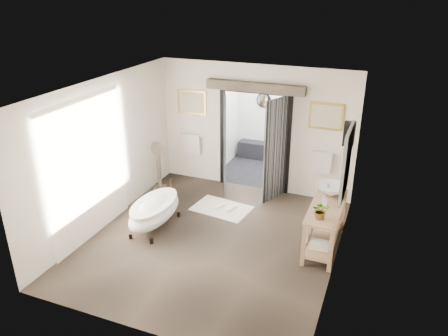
% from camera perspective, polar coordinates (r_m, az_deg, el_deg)
% --- Properties ---
extents(ground_plane, '(5.00, 5.00, 0.00)m').
position_cam_1_polar(ground_plane, '(8.37, -1.53, -9.41)').
color(ground_plane, brown).
extents(room_shell, '(4.52, 5.02, 2.91)m').
position_cam_1_polar(room_shell, '(7.45, -2.26, 2.33)').
color(room_shell, silver).
rests_on(room_shell, ground_plane).
extents(shower_room, '(2.22, 2.01, 2.51)m').
position_cam_1_polar(shower_room, '(11.41, 6.31, 4.67)').
color(shower_room, black).
rests_on(shower_room, ground_plane).
extents(back_wall_dressing, '(3.82, 0.78, 2.52)m').
position_cam_1_polar(back_wall_dressing, '(9.68, 3.76, 5.44)').
color(back_wall_dressing, black).
rests_on(back_wall_dressing, ground_plane).
extents(clawfoot_tub, '(0.70, 1.56, 0.76)m').
position_cam_1_polar(clawfoot_tub, '(8.70, -9.06, -5.51)').
color(clawfoot_tub, black).
rests_on(clawfoot_tub, ground_plane).
extents(vanity, '(0.57, 1.60, 0.85)m').
position_cam_1_polar(vanity, '(8.15, 12.89, -6.89)').
color(vanity, tan).
rests_on(vanity, ground_plane).
extents(pedestal_mirror, '(0.35, 0.23, 1.20)m').
position_cam_1_polar(pedestal_mirror, '(10.19, -8.48, -0.14)').
color(pedestal_mirror, '#6E624E').
rests_on(pedestal_mirror, ground_plane).
extents(rug, '(1.30, 0.95, 0.01)m').
position_cam_1_polar(rug, '(9.44, -0.31, -5.29)').
color(rug, silver).
rests_on(rug, ground_plane).
extents(slippers, '(0.45, 0.30, 0.05)m').
position_cam_1_polar(slippers, '(9.40, 0.11, -5.16)').
color(slippers, silver).
rests_on(slippers, rug).
extents(basin, '(0.58, 0.58, 0.19)m').
position_cam_1_polar(basin, '(8.34, 13.81, -2.80)').
color(basin, white).
rests_on(basin, vanity).
extents(plant, '(0.31, 0.28, 0.31)m').
position_cam_1_polar(plant, '(7.46, 12.56, -5.45)').
color(plant, gray).
rests_on(plant, vanity).
extents(soap_bottle_a, '(0.09, 0.10, 0.20)m').
position_cam_1_polar(soap_bottle_a, '(7.91, 12.96, -4.20)').
color(soap_bottle_a, gray).
rests_on(soap_bottle_a, vanity).
extents(soap_bottle_b, '(0.14, 0.14, 0.15)m').
position_cam_1_polar(soap_bottle_b, '(8.52, 13.43, -2.37)').
color(soap_bottle_b, gray).
rests_on(soap_bottle_b, vanity).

